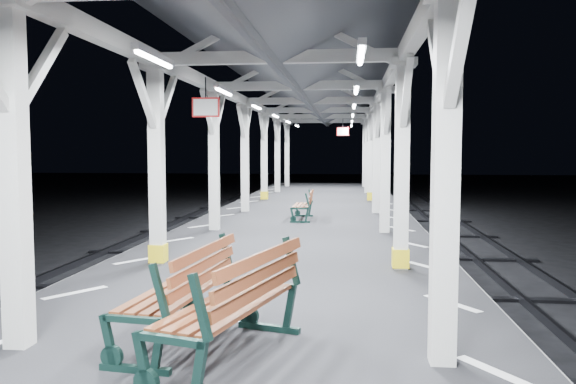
# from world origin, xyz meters

# --- Properties ---
(ground) EXTENTS (120.00, 120.00, 0.00)m
(ground) POSITION_xyz_m (0.00, 0.00, 0.00)
(ground) COLOR black
(ground) RESTS_ON ground
(platform) EXTENTS (6.00, 50.00, 1.00)m
(platform) POSITION_xyz_m (0.00, 0.00, 0.50)
(platform) COLOR black
(platform) RESTS_ON ground
(hazard_stripes_left) EXTENTS (1.00, 48.00, 0.01)m
(hazard_stripes_left) POSITION_xyz_m (-2.45, 0.00, 1.00)
(hazard_stripes_left) COLOR silver
(hazard_stripes_left) RESTS_ON platform
(hazard_stripes_right) EXTENTS (1.00, 48.00, 0.01)m
(hazard_stripes_right) POSITION_xyz_m (2.45, 0.00, 1.00)
(hazard_stripes_right) COLOR silver
(hazard_stripes_right) RESTS_ON platform
(canopy) EXTENTS (5.40, 49.00, 4.65)m
(canopy) POSITION_xyz_m (0.00, -0.02, 4.56)
(canopy) COLOR silver
(canopy) RESTS_ON platform
(bench_near) EXTENTS (1.17, 2.01, 1.03)m
(bench_near) POSITION_xyz_m (0.20, -2.19, 1.55)
(bench_near) COLOR #112B25
(bench_near) RESTS_ON platform
(bench_mid) EXTENTS (0.87, 1.86, 0.97)m
(bench_mid) POSITION_xyz_m (-0.44, -1.66, 1.52)
(bench_mid) COLOR #112B25
(bench_mid) RESTS_ON platform
(bench_far) EXTENTS (0.56, 1.47, 0.79)m
(bench_far) POSITION_xyz_m (-0.00, 8.17, 1.42)
(bench_far) COLOR #112B25
(bench_far) RESTS_ON platform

